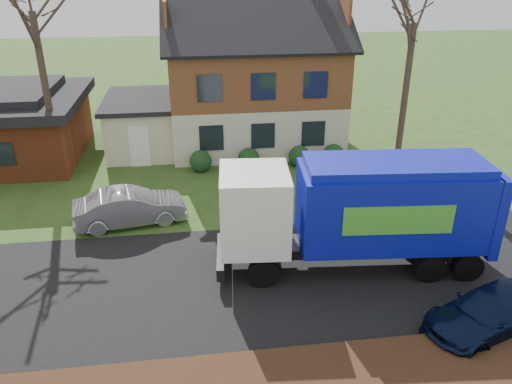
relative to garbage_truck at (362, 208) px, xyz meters
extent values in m
plane|color=#2B4818|center=(-3.80, -0.38, -2.22)|extent=(120.00, 120.00, 0.00)
cube|color=black|center=(-3.80, -0.38, -2.21)|extent=(80.00, 7.00, 0.02)
cube|color=beige|center=(-1.80, 13.62, -0.87)|extent=(9.00, 7.50, 2.70)
cube|color=brown|center=(-1.80, 13.62, 1.88)|extent=(9.00, 7.50, 2.80)
cube|color=beige|center=(-8.00, 13.12, -0.92)|extent=(3.50, 5.50, 2.60)
cube|color=black|center=(-8.00, 13.12, 0.50)|extent=(3.90, 5.90, 0.24)
cylinder|color=black|center=(-3.35, -0.72, -1.72)|extent=(1.01, 0.41, 0.99)
cylinder|color=black|center=(-3.19, 1.27, -1.72)|extent=(1.01, 0.41, 0.99)
cylinder|color=black|center=(2.05, -1.17, -1.72)|extent=(1.01, 0.41, 0.99)
cylinder|color=black|center=(2.21, 0.82, -1.72)|extent=(1.01, 0.41, 0.99)
cylinder|color=black|center=(3.28, -1.27, -1.72)|extent=(1.01, 0.41, 0.99)
cylinder|color=black|center=(3.44, 0.71, -1.72)|extent=(1.01, 0.41, 0.99)
cube|color=black|center=(0.05, 0.00, -1.41)|extent=(8.24, 1.82, 0.33)
cube|color=white|center=(-3.51, 0.29, 0.06)|extent=(2.38, 2.55, 2.57)
cube|color=black|center=(-4.55, 0.38, 0.20)|extent=(0.25, 2.09, 0.86)
cube|color=black|center=(-4.64, 0.39, -1.70)|extent=(0.43, 2.39, 0.43)
cube|color=#0D15A5|center=(0.95, -0.08, 0.06)|extent=(6.16, 2.86, 2.57)
cube|color=#0D15A5|center=(0.95, -0.08, 1.49)|extent=(5.86, 2.56, 0.29)
cube|color=#0D15A5|center=(4.02, -0.34, -0.03)|extent=(0.53, 2.44, 2.76)
cube|color=green|center=(0.70, -1.27, 0.16)|extent=(3.41, 0.32, 0.95)
cube|color=green|center=(0.90, 1.14, 0.16)|extent=(3.41, 0.32, 0.95)
imported|color=#9B9CA2|center=(-7.94, 4.15, -1.51)|extent=(4.52, 2.25, 1.42)
imported|color=#0B1532|center=(2.66, -3.66, -1.61)|extent=(4.54, 2.98, 1.22)
cylinder|color=#403026|center=(-11.82, 9.63, 1.58)|extent=(0.32, 0.32, 7.60)
cylinder|color=#433128|center=(5.03, 8.86, 1.26)|extent=(0.32, 0.32, 6.96)
cylinder|color=#423828|center=(1.63, 20.21, 2.24)|extent=(0.34, 0.34, 8.92)
camera|label=1|loc=(-5.38, -13.91, 7.32)|focal=35.00mm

